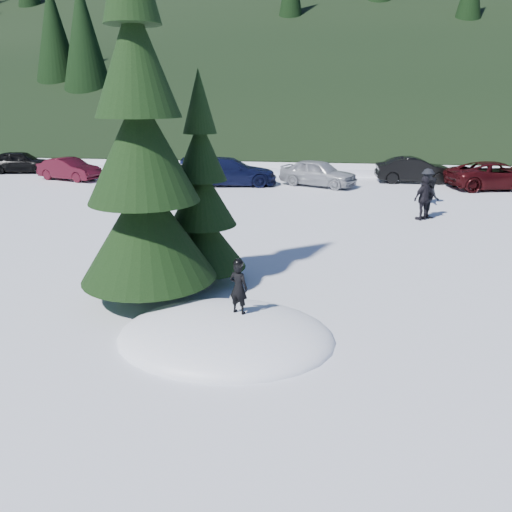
# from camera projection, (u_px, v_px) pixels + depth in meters

# --- Properties ---
(ground) EXTENTS (200.00, 200.00, 0.00)m
(ground) POSITION_uv_depth(u_px,v_px,m) (226.00, 338.00, 10.22)
(ground) COLOR white
(ground) RESTS_ON ground
(snow_mound) EXTENTS (4.48, 3.52, 0.96)m
(snow_mound) POSITION_uv_depth(u_px,v_px,m) (226.00, 338.00, 10.22)
(snow_mound) COLOR white
(snow_mound) RESTS_ON ground
(forest_hillside) EXTENTS (200.00, 60.00, 25.00)m
(forest_hillside) POSITION_uv_depth(u_px,v_px,m) (314.00, 25.00, 57.32)
(forest_hillside) COLOR black
(forest_hillside) RESTS_ON ground
(spruce_tall) EXTENTS (3.20, 3.20, 8.60)m
(spruce_tall) POSITION_uv_depth(u_px,v_px,m) (142.00, 162.00, 11.19)
(spruce_tall) COLOR black
(spruce_tall) RESTS_ON ground
(spruce_short) EXTENTS (2.20, 2.20, 5.37)m
(spruce_short) POSITION_uv_depth(u_px,v_px,m) (202.00, 204.00, 12.75)
(spruce_short) COLOR black
(spruce_short) RESTS_ON ground
(child_skier) EXTENTS (0.46, 0.38, 1.09)m
(child_skier) POSITION_uv_depth(u_px,v_px,m) (239.00, 288.00, 10.09)
(child_skier) COLOR black
(child_skier) RESTS_ON snow_mound
(adult_0) EXTENTS (0.65, 0.82, 1.62)m
(adult_0) POSITION_uv_depth(u_px,v_px,m) (431.00, 197.00, 20.21)
(adult_0) COLOR black
(adult_0) RESTS_ON ground
(adult_1) EXTENTS (1.07, 0.97, 1.75)m
(adult_1) POSITION_uv_depth(u_px,v_px,m) (424.00, 198.00, 19.69)
(adult_1) COLOR black
(adult_1) RESTS_ON ground
(adult_2) EXTENTS (0.87, 1.17, 1.61)m
(adult_2) POSITION_uv_depth(u_px,v_px,m) (427.00, 186.00, 22.63)
(adult_2) COLOR black
(adult_2) RESTS_ON ground
(car_0) EXTENTS (4.35, 2.39, 1.40)m
(car_0) POSITION_uv_depth(u_px,v_px,m) (21.00, 162.00, 31.93)
(car_0) COLOR black
(car_0) RESTS_ON ground
(car_1) EXTENTS (4.13, 2.45, 1.29)m
(car_1) POSITION_uv_depth(u_px,v_px,m) (69.00, 169.00, 29.20)
(car_1) COLOR #3C0B15
(car_1) RESTS_ON ground
(car_2) EXTENTS (5.43, 3.84, 1.38)m
(car_2) POSITION_uv_depth(u_px,v_px,m) (167.00, 171.00, 27.94)
(car_2) COLOR #4C5054
(car_2) RESTS_ON ground
(car_3) EXTENTS (5.47, 2.93, 1.51)m
(car_3) POSITION_uv_depth(u_px,v_px,m) (229.00, 171.00, 27.46)
(car_3) COLOR black
(car_3) RESTS_ON ground
(car_4) EXTENTS (4.56, 3.32, 1.44)m
(car_4) POSITION_uv_depth(u_px,v_px,m) (318.00, 173.00, 27.19)
(car_4) COLOR #9C9FA4
(car_4) RESTS_ON ground
(car_5) EXTENTS (4.37, 1.66, 1.42)m
(car_5) POSITION_uv_depth(u_px,v_px,m) (415.00, 170.00, 28.31)
(car_5) COLOR black
(car_5) RESTS_ON ground
(car_6) EXTENTS (5.52, 3.39, 1.43)m
(car_6) POSITION_uv_depth(u_px,v_px,m) (497.00, 175.00, 26.34)
(car_6) COLOR black
(car_6) RESTS_ON ground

